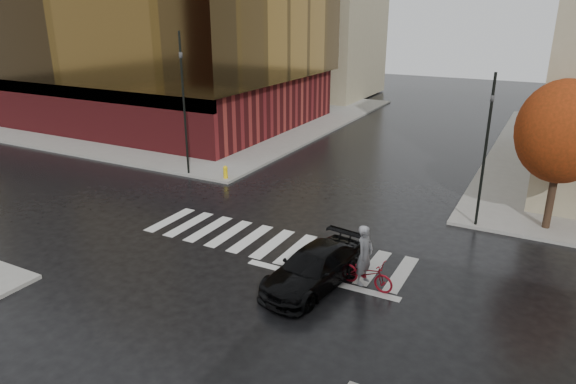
% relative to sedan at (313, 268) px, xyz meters
% --- Properties ---
extents(ground, '(120.00, 120.00, 0.00)m').
position_rel_sedan_xyz_m(ground, '(-2.96, 1.80, -0.69)').
color(ground, black).
rests_on(ground, ground).
extents(sidewalk_nw, '(30.00, 30.00, 0.15)m').
position_rel_sedan_xyz_m(sidewalk_nw, '(-23.96, 22.80, -0.61)').
color(sidewalk_nw, gray).
rests_on(sidewalk_nw, ground).
extents(crosswalk, '(12.00, 3.00, 0.01)m').
position_rel_sedan_xyz_m(crosswalk, '(-2.96, 2.30, -0.68)').
color(crosswalk, silver).
rests_on(crosswalk, ground).
extents(office_glass, '(27.00, 19.00, 16.00)m').
position_rel_sedan_xyz_m(office_glass, '(-24.96, 19.79, 7.59)').
color(office_glass, maroon).
rests_on(office_glass, sidewalk_nw).
extents(building_nw_far, '(14.00, 12.00, 20.00)m').
position_rel_sedan_xyz_m(building_nw_far, '(-18.96, 38.80, 9.46)').
color(building_nw_far, gray).
rests_on(building_nw_far, sidewalk_nw).
extents(tree_ne_a, '(3.80, 3.80, 6.50)m').
position_rel_sedan_xyz_m(tree_ne_a, '(7.04, 9.20, 3.77)').
color(tree_ne_a, black).
rests_on(tree_ne_a, sidewalk_ne).
extents(sedan, '(2.64, 4.98, 1.37)m').
position_rel_sedan_xyz_m(sedan, '(0.00, 0.00, 0.00)').
color(sedan, black).
rests_on(sedan, ground).
extents(cyclist, '(2.12, 0.99, 2.32)m').
position_rel_sedan_xyz_m(cyclist, '(1.64, 0.80, 0.10)').
color(cyclist, maroon).
rests_on(cyclist, ground).
extents(traffic_light_nw, '(0.25, 0.23, 8.01)m').
position_rel_sedan_xyz_m(traffic_light_nw, '(-11.96, 8.10, 4.11)').
color(traffic_light_nw, black).
rests_on(traffic_light_nw, sidewalk_nw).
extents(traffic_light_ne, '(0.15, 0.18, 6.71)m').
position_rel_sedan_xyz_m(traffic_light_ne, '(4.24, 8.10, 3.22)').
color(traffic_light_ne, black).
rests_on(traffic_light_ne, sidewalk_ne).
extents(fire_hydrant, '(0.26, 0.26, 0.74)m').
position_rel_sedan_xyz_m(fire_hydrant, '(-9.46, 8.30, -0.13)').
color(fire_hydrant, yellow).
rests_on(fire_hydrant, sidewalk_nw).
extents(manhole, '(0.84, 0.84, 0.01)m').
position_rel_sedan_xyz_m(manhole, '(-0.68, -0.20, -0.68)').
color(manhole, '#443918').
rests_on(manhole, ground).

